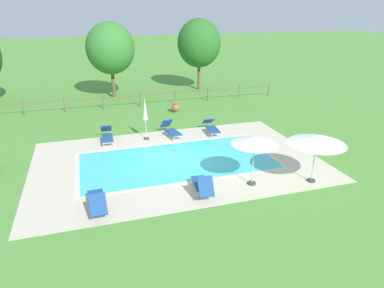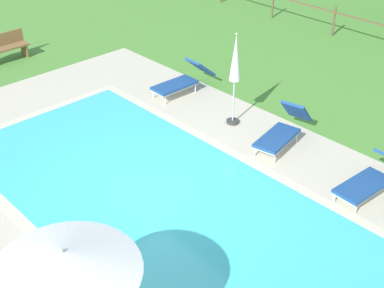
{
  "view_description": "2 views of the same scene",
  "coord_description": "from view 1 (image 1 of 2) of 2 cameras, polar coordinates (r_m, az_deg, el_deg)",
  "views": [
    {
      "loc": [
        -4.0,
        -15.41,
        7.22
      ],
      "look_at": [
        0.93,
        0.5,
        0.6
      ],
      "focal_mm": 32.55,
      "sensor_mm": 36.0,
      "label": 1
    },
    {
      "loc": [
        7.07,
        -5.51,
        6.73
      ],
      "look_at": [
        -0.3,
        1.43,
        0.5
      ],
      "focal_mm": 50.11,
      "sensor_mm": 36.0,
      "label": 2
    }
  ],
  "objects": [
    {
      "name": "ground_plane",
      "position": [
        17.48,
        -2.43,
        -2.74
      ],
      "size": [
        160.0,
        160.0,
        0.0
      ],
      "primitive_type": "plane",
      "color": "#518E38"
    },
    {
      "name": "perimeter_fence",
      "position": [
        27.21,
        -8.51,
        7.53
      ],
      "size": [
        22.19,
        0.08,
        1.05
      ],
      "color": "brown",
      "rests_on": "ground"
    },
    {
      "name": "tree_far_west",
      "position": [
        32.18,
        1.16,
        16.18
      ],
      "size": [
        3.85,
        3.85,
        6.28
      ],
      "color": "brown",
      "rests_on": "ground"
    },
    {
      "name": "swimming_pool_water",
      "position": [
        17.48,
        -2.43,
        -2.72
      ],
      "size": [
        9.4,
        4.55,
        0.01
      ],
      "primitive_type": "cube",
      "color": "#42CCD6",
      "rests_on": "ground"
    },
    {
      "name": "patio_umbrella_open_by_bench",
      "position": [
        15.59,
        19.77,
        0.61
      ],
      "size": [
        2.47,
        2.47,
        2.19
      ],
      "color": "#383838",
      "rests_on": "ground"
    },
    {
      "name": "sun_lounger_north_end",
      "position": [
        14.39,
        1.7,
        -6.64
      ],
      "size": [
        0.81,
        1.91,
        0.99
      ],
      "color": "navy",
      "rests_on": "ground"
    },
    {
      "name": "tree_west_mid",
      "position": [
        29.79,
        -13.23,
        15.02
      ],
      "size": [
        3.89,
        3.89,
        6.13
      ],
      "color": "brown",
      "rests_on": "ground"
    },
    {
      "name": "pool_deck_paving",
      "position": [
        17.48,
        -2.43,
        -2.73
      ],
      "size": [
        14.0,
        9.15,
        0.01
      ],
      "primitive_type": "cube",
      "color": "beige",
      "rests_on": "ground"
    },
    {
      "name": "patio_umbrella_open_foreground",
      "position": [
        14.63,
        10.23,
        0.54
      ],
      "size": [
        1.98,
        1.98,
        2.26
      ],
      "color": "#383838",
      "rests_on": "ground"
    },
    {
      "name": "pool_coping_rim",
      "position": [
        17.48,
        -2.43,
        -2.71
      ],
      "size": [
        9.88,
        5.03,
        0.01
      ],
      "color": "beige",
      "rests_on": "ground"
    },
    {
      "name": "sun_lounger_north_mid",
      "position": [
        13.8,
        -15.33,
        -8.88
      ],
      "size": [
        0.68,
        1.99,
        0.89
      ],
      "color": "navy",
      "rests_on": "ground"
    },
    {
      "name": "sun_lounger_south_near_corner",
      "position": [
        21.19,
        3.22,
        2.77
      ],
      "size": [
        0.73,
        2.05,
        0.81
      ],
      "color": "navy",
      "rests_on": "ground"
    },
    {
      "name": "sun_lounger_north_far",
      "position": [
        20.34,
        -13.75,
        1.37
      ],
      "size": [
        0.64,
        1.99,
        0.87
      ],
      "color": "navy",
      "rests_on": "ground"
    },
    {
      "name": "sun_lounger_north_near_steps",
      "position": [
        20.66,
        -3.41,
        2.32
      ],
      "size": [
        0.95,
        1.99,
        0.94
      ],
      "color": "navy",
      "rests_on": "ground"
    },
    {
      "name": "terracotta_urn_near_fence",
      "position": [
        25.34,
        -2.69,
        6.02
      ],
      "size": [
        0.55,
        0.55,
        0.73
      ],
      "color": "#A85B38",
      "rests_on": "ground"
    },
    {
      "name": "patio_umbrella_closed_row_west",
      "position": [
        19.92,
        -7.68,
        5.13
      ],
      "size": [
        0.32,
        0.32,
        2.41
      ],
      "color": "#383838",
      "rests_on": "ground"
    }
  ]
}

